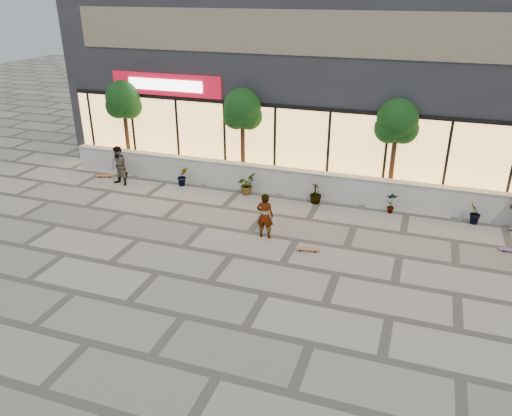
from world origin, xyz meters
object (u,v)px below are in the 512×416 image
(skater_center, at_px, (265,216))
(skateboard_center, at_px, (308,249))
(skateboard_right_far, at_px, (512,250))
(tree_mideast, at_px, (397,124))
(skateboard_left, at_px, (105,176))
(tree_midwest, at_px, (242,111))
(tree_west, at_px, (123,102))
(skater_left, at_px, (119,166))

(skater_center, height_order, skateboard_center, skater_center)
(skateboard_center, distance_m, skateboard_right_far, 6.34)
(tree_mideast, bearing_deg, skateboard_left, -172.77)
(tree_midwest, xyz_separation_m, skateboard_left, (-5.83, -1.50, -2.91))
(tree_midwest, bearing_deg, skateboard_left, -165.56)
(tree_west, bearing_deg, tree_midwest, 0.00)
(tree_midwest, relative_size, skater_center, 2.53)
(tree_west, xyz_separation_m, tree_mideast, (11.50, 0.00, 0.00))
(skateboard_left, bearing_deg, tree_west, 57.63)
(skateboard_right_far, bearing_deg, skater_center, -170.51)
(skater_center, bearing_deg, tree_midwest, -64.13)
(tree_mideast, bearing_deg, tree_west, 180.00)
(tree_west, relative_size, skateboard_right_far, 5.39)
(skater_center, bearing_deg, skateboard_center, 160.94)
(skateboard_left, bearing_deg, skateboard_center, -39.89)
(skater_center, bearing_deg, skateboard_right_far, -170.86)
(skater_center, bearing_deg, tree_west, -32.32)
(tree_mideast, relative_size, skater_left, 2.38)
(tree_west, distance_m, skater_center, 9.45)
(skater_center, distance_m, skateboard_center, 1.77)
(skater_left, relative_size, skateboard_center, 2.10)
(skater_left, relative_size, skateboard_right_far, 2.26)
(skater_left, height_order, skateboard_center, skater_left)
(tree_mideast, height_order, skateboard_right_far, tree_mideast)
(tree_mideast, xyz_separation_m, skateboard_center, (-1.97, -5.04, -2.91))
(tree_midwest, bearing_deg, tree_west, 180.00)
(tree_midwest, bearing_deg, tree_mideast, 0.00)
(skater_center, xyz_separation_m, skateboard_right_far, (7.57, 1.55, -0.70))
(tree_midwest, xyz_separation_m, tree_mideast, (6.00, 0.00, 0.00))
(skateboard_left, relative_size, skateboard_right_far, 1.04)
(skateboard_center, bearing_deg, tree_west, 142.01)
(skateboard_right_far, bearing_deg, tree_west, 166.90)
(skater_center, bearing_deg, skater_left, -22.09)
(skater_center, xyz_separation_m, skateboard_left, (-8.29, 3.07, -0.70))
(tree_midwest, relative_size, skateboard_left, 5.20)
(skater_center, bearing_deg, skateboard_left, -22.79)
(skater_left, bearing_deg, tree_midwest, 35.81)
(tree_midwest, height_order, skateboard_center, tree_midwest)
(tree_west, bearing_deg, skater_left, -67.38)
(skateboard_left, distance_m, skateboard_right_far, 15.94)
(tree_west, height_order, skateboard_center, tree_west)
(tree_midwest, distance_m, skateboard_left, 6.68)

